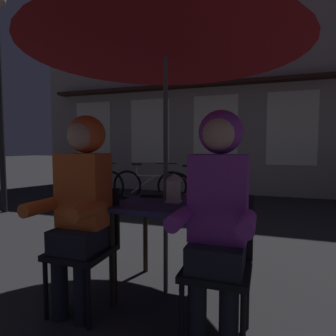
% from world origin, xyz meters
% --- Properties ---
extents(ground_plane, '(60.00, 60.00, 0.00)m').
position_xyz_m(ground_plane, '(0.00, 0.00, 0.00)').
color(ground_plane, '#232326').
extents(cafe_table, '(0.72, 0.72, 0.74)m').
position_xyz_m(cafe_table, '(0.00, 0.00, 0.64)').
color(cafe_table, navy).
rests_on(cafe_table, ground_plane).
extents(patio_umbrella, '(2.10, 2.10, 2.31)m').
position_xyz_m(patio_umbrella, '(0.00, 0.00, 2.06)').
color(patio_umbrella, '#4C4C51').
rests_on(patio_umbrella, ground_plane).
extents(lantern, '(0.11, 0.11, 0.23)m').
position_xyz_m(lantern, '(0.07, 0.00, 0.86)').
color(lantern, white).
rests_on(lantern, cafe_table).
extents(chair_left, '(0.40, 0.40, 0.87)m').
position_xyz_m(chair_left, '(-0.48, -0.37, 0.49)').
color(chair_left, black).
rests_on(chair_left, ground_plane).
extents(chair_right, '(0.40, 0.40, 0.87)m').
position_xyz_m(chair_right, '(0.48, -0.37, 0.49)').
color(chair_right, black).
rests_on(chair_right, ground_plane).
extents(person_left_hooded, '(0.45, 0.56, 1.40)m').
position_xyz_m(person_left_hooded, '(-0.48, -0.43, 0.85)').
color(person_left_hooded, black).
rests_on(person_left_hooded, ground_plane).
extents(person_right_hooded, '(0.45, 0.56, 1.40)m').
position_xyz_m(person_right_hooded, '(0.48, -0.43, 0.85)').
color(person_right_hooded, black).
rests_on(person_right_hooded, ground_plane).
extents(shopfront_building, '(10.00, 0.93, 6.20)m').
position_xyz_m(shopfront_building, '(-0.47, 5.40, 3.09)').
color(shopfront_building, '#9E9389').
rests_on(shopfront_building, ground_plane).
extents(bicycle_nearest, '(1.65, 0.40, 0.84)m').
position_xyz_m(bicycle_nearest, '(-2.92, 3.48, 0.35)').
color(bicycle_nearest, black).
rests_on(bicycle_nearest, ground_plane).
extents(bicycle_second, '(1.68, 0.23, 0.84)m').
position_xyz_m(bicycle_second, '(-1.66, 3.65, 0.35)').
color(bicycle_second, black).
rests_on(bicycle_second, ground_plane).
extents(bicycle_third, '(1.67, 0.31, 0.84)m').
position_xyz_m(bicycle_third, '(-0.47, 3.41, 0.35)').
color(bicycle_third, black).
rests_on(bicycle_third, ground_plane).
extents(book, '(0.22, 0.18, 0.02)m').
position_xyz_m(book, '(-0.19, 0.21, 0.75)').
color(book, black).
rests_on(book, cafe_table).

